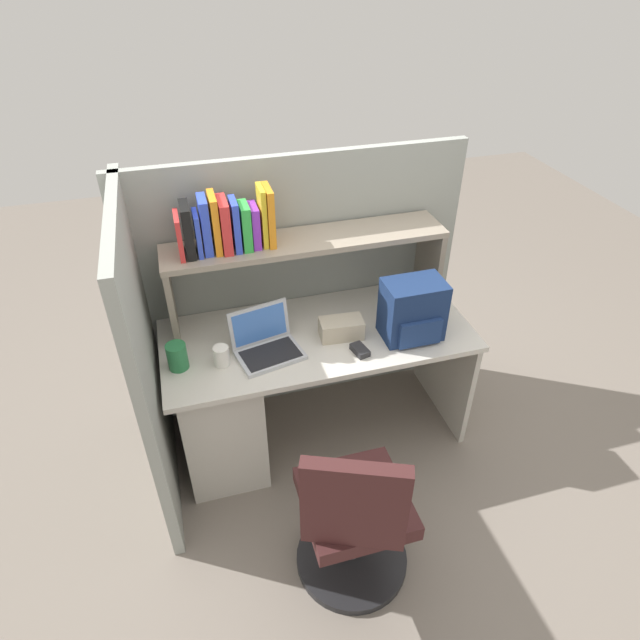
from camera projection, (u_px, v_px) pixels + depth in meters
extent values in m
plane|color=slate|center=(318.00, 430.00, 3.25)|extent=(8.00, 8.00, 0.00)
cube|color=beige|center=(317.00, 336.00, 2.83)|extent=(1.60, 0.70, 0.03)
cube|color=beige|center=(219.00, 406.00, 2.92)|extent=(0.40, 0.64, 0.70)
cube|color=beige|center=(444.00, 362.00, 3.21)|extent=(0.03, 0.64, 0.70)
cube|color=#939991|center=(299.00, 288.00, 3.09)|extent=(1.84, 0.05, 1.55)
cube|color=#939991|center=(147.00, 362.00, 2.56)|extent=(0.05, 1.06, 1.55)
cube|color=gray|center=(171.00, 300.00, 2.69)|extent=(0.03, 0.28, 0.42)
cube|color=gray|center=(429.00, 261.00, 3.00)|extent=(0.03, 0.28, 0.42)
cube|color=gray|center=(306.00, 241.00, 2.72)|extent=(1.44, 0.28, 0.03)
cube|color=red|center=(179.00, 236.00, 2.51)|extent=(0.02, 0.16, 0.21)
cube|color=black|center=(187.00, 230.00, 2.51)|extent=(0.04, 0.16, 0.25)
cube|color=blue|center=(198.00, 233.00, 2.52)|extent=(0.02, 0.14, 0.21)
cube|color=blue|center=(205.00, 225.00, 2.52)|extent=(0.04, 0.14, 0.27)
cube|color=orange|center=(215.00, 223.00, 2.54)|extent=(0.03, 0.16, 0.28)
cube|color=red|center=(224.00, 225.00, 2.55)|extent=(0.04, 0.17, 0.25)
cube|color=blue|center=(235.00, 225.00, 2.55)|extent=(0.03, 0.14, 0.25)
cube|color=green|center=(245.00, 226.00, 2.57)|extent=(0.04, 0.14, 0.22)
cube|color=purple|center=(254.00, 226.00, 2.59)|extent=(0.04, 0.14, 0.20)
cube|color=yellow|center=(262.00, 216.00, 2.58)|extent=(0.02, 0.14, 0.29)
cube|color=orange|center=(269.00, 216.00, 2.59)|extent=(0.03, 0.16, 0.28)
cube|color=#B7BABF|center=(270.00, 354.00, 2.66)|extent=(0.35, 0.28, 0.02)
cube|color=black|center=(271.00, 354.00, 2.65)|extent=(0.30, 0.23, 0.00)
cube|color=#B7BABF|center=(259.00, 324.00, 2.68)|extent=(0.31, 0.11, 0.20)
cube|color=#3F72CC|center=(260.00, 325.00, 2.67)|extent=(0.27, 0.09, 0.17)
cube|color=navy|center=(412.00, 309.00, 2.72)|extent=(0.30, 0.20, 0.31)
cube|color=navy|center=(420.00, 333.00, 2.68)|extent=(0.22, 0.04, 0.14)
cube|color=#262628|center=(360.00, 350.00, 2.68)|extent=(0.08, 0.11, 0.03)
cylinder|color=white|center=(222.00, 356.00, 2.59)|extent=(0.08, 0.08, 0.10)
cube|color=#BFB299|center=(341.00, 328.00, 2.77)|extent=(0.23, 0.14, 0.10)
cylinder|color=#26723F|center=(177.00, 356.00, 2.56)|extent=(0.10, 0.10, 0.13)
cylinder|color=black|center=(351.00, 558.00, 2.57)|extent=(0.52, 0.52, 0.04)
cylinder|color=#262628|center=(353.00, 530.00, 2.44)|extent=(0.05, 0.05, 0.41)
cube|color=#3F1E1E|center=(355.00, 502.00, 2.32)|extent=(0.44, 0.44, 0.08)
cube|color=#3F1E1E|center=(354.00, 505.00, 2.00)|extent=(0.39, 0.21, 0.44)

